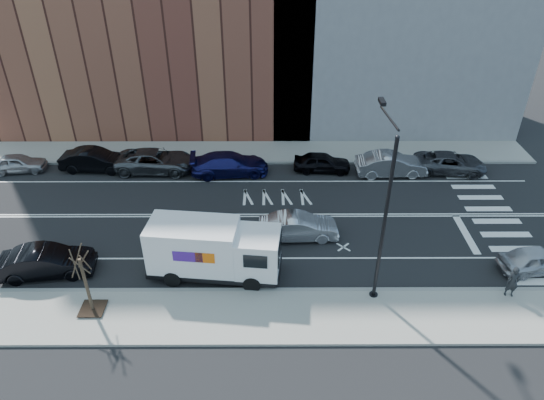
{
  "coord_description": "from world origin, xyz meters",
  "views": [
    {
      "loc": [
        1.76,
        -25.6,
        17.53
      ],
      "look_at": [
        1.84,
        -0.36,
        1.4
      ],
      "focal_mm": 32.0,
      "sensor_mm": 36.0,
      "label": 1
    }
  ],
  "objects_px": {
    "pedestrian": "(513,282)",
    "far_parked_a": "(18,163)",
    "near_parked_front": "(537,260)",
    "far_parked_b": "(95,160)",
    "fedex_van": "(213,249)",
    "driving_sedan": "(298,227)"
  },
  "relations": [
    {
      "from": "fedex_van",
      "to": "far_parked_a",
      "type": "height_order",
      "value": "fedex_van"
    },
    {
      "from": "driving_sedan",
      "to": "pedestrian",
      "type": "xyz_separation_m",
      "value": [
        10.49,
        -5.11,
        0.25
      ]
    },
    {
      "from": "far_parked_a",
      "to": "near_parked_front",
      "type": "height_order",
      "value": "near_parked_front"
    },
    {
      "from": "near_parked_front",
      "to": "far_parked_a",
      "type": "bearing_deg",
      "value": 63.41
    },
    {
      "from": "far_parked_a",
      "to": "near_parked_front",
      "type": "bearing_deg",
      "value": -115.16
    },
    {
      "from": "far_parked_a",
      "to": "far_parked_b",
      "type": "distance_m",
      "value": 5.6
    },
    {
      "from": "far_parked_b",
      "to": "near_parked_front",
      "type": "height_order",
      "value": "far_parked_b"
    },
    {
      "from": "far_parked_b",
      "to": "pedestrian",
      "type": "bearing_deg",
      "value": -114.82
    },
    {
      "from": "pedestrian",
      "to": "far_parked_b",
      "type": "bearing_deg",
      "value": 160.01
    },
    {
      "from": "driving_sedan",
      "to": "far_parked_b",
      "type": "bearing_deg",
      "value": 56.86
    },
    {
      "from": "far_parked_a",
      "to": "near_parked_front",
      "type": "xyz_separation_m",
      "value": [
        32.99,
        -11.2,
        0.04
      ]
    },
    {
      "from": "pedestrian",
      "to": "far_parked_a",
      "type": "bearing_deg",
      "value": 164.82
    },
    {
      "from": "far_parked_a",
      "to": "pedestrian",
      "type": "relative_size",
      "value": 2.25
    },
    {
      "from": "near_parked_front",
      "to": "pedestrian",
      "type": "relative_size",
      "value": 2.38
    },
    {
      "from": "far_parked_b",
      "to": "driving_sedan",
      "type": "distance_m",
      "value": 16.84
    },
    {
      "from": "far_parked_b",
      "to": "pedestrian",
      "type": "relative_size",
      "value": 2.84
    },
    {
      "from": "fedex_van",
      "to": "pedestrian",
      "type": "distance_m",
      "value": 15.29
    },
    {
      "from": "driving_sedan",
      "to": "pedestrian",
      "type": "relative_size",
      "value": 2.69
    },
    {
      "from": "pedestrian",
      "to": "driving_sedan",
      "type": "bearing_deg",
      "value": 162.31
    },
    {
      "from": "fedex_van",
      "to": "near_parked_front",
      "type": "relative_size",
      "value": 1.74
    },
    {
      "from": "far_parked_a",
      "to": "driving_sedan",
      "type": "height_order",
      "value": "driving_sedan"
    },
    {
      "from": "far_parked_a",
      "to": "far_parked_b",
      "type": "relative_size",
      "value": 0.79
    }
  ]
}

